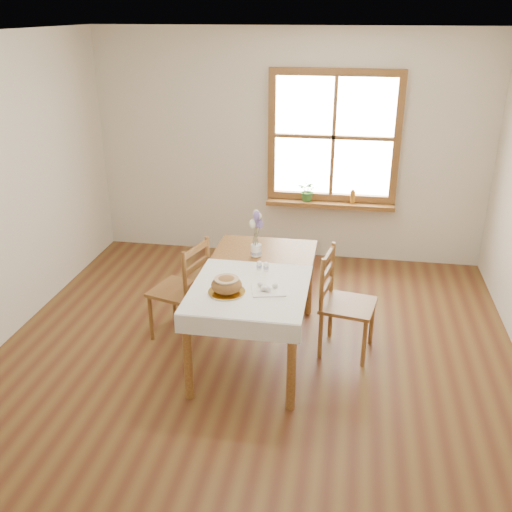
{
  "coord_description": "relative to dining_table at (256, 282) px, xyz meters",
  "views": [
    {
      "loc": [
        0.73,
        -3.91,
        2.76
      ],
      "look_at": [
        0.0,
        0.3,
        0.9
      ],
      "focal_mm": 40.0,
      "sensor_mm": 36.0,
      "label": 1
    }
  ],
  "objects": [
    {
      "name": "window",
      "position": [
        0.5,
        2.17,
        0.79
      ],
      "size": [
        1.46,
        0.08,
        1.46
      ],
      "color": "olive",
      "rests_on": "ground"
    },
    {
      "name": "salt_shaker",
      "position": [
        0.02,
        0.04,
        0.14
      ],
      "size": [
        0.05,
        0.05,
        0.08
      ],
      "primitive_type": "cylinder",
      "rotation": [
        0.0,
        0.0,
        0.09
      ],
      "color": "white",
      "rests_on": "table_linen"
    },
    {
      "name": "table_linen",
      "position": [
        0.0,
        -0.3,
        0.09
      ],
      "size": [
        0.91,
        0.99,
        0.01
      ],
      "primitive_type": "cube",
      "color": "white",
      "rests_on": "dining_table"
    },
    {
      "name": "egg_napkin",
      "position": [
        0.15,
        -0.33,
        0.1
      ],
      "size": [
        0.3,
        0.27,
        0.01
      ],
      "primitive_type": "cube",
      "rotation": [
        0.0,
        0.0,
        0.26
      ],
      "color": "white",
      "rests_on": "table_linen"
    },
    {
      "name": "lavender_bouquet",
      "position": [
        -0.06,
        0.33,
        0.35
      ],
      "size": [
        0.17,
        0.17,
        0.31
      ],
      "primitive_type": null,
      "color": "#675496",
      "rests_on": "flower_vase"
    },
    {
      "name": "potted_plant",
      "position": [
        0.25,
        2.1,
        0.14
      ],
      "size": [
        0.29,
        0.3,
        0.19
      ],
      "primitive_type": "imported",
      "rotation": [
        0.0,
        0.0,
        -0.37
      ],
      "color": "#366D2B",
      "rests_on": "window_sill"
    },
    {
      "name": "window_sill",
      "position": [
        0.5,
        2.1,
        0.03
      ],
      "size": [
        1.46,
        0.2,
        0.05
      ],
      "color": "olive",
      "rests_on": "ground"
    },
    {
      "name": "bread_plate",
      "position": [
        -0.16,
        -0.42,
        0.1
      ],
      "size": [
        0.3,
        0.3,
        0.01
      ],
      "primitive_type": "cylinder",
      "rotation": [
        0.0,
        0.0,
        -0.1
      ],
      "color": "white",
      "rests_on": "table_linen"
    },
    {
      "name": "bread_loaf",
      "position": [
        -0.16,
        -0.42,
        0.17
      ],
      "size": [
        0.24,
        0.24,
        0.13
      ],
      "primitive_type": "ellipsoid",
      "color": "olive",
      "rests_on": "bread_plate"
    },
    {
      "name": "amber_bottle",
      "position": [
        0.75,
        2.1,
        0.13
      ],
      "size": [
        0.07,
        0.07,
        0.16
      ],
      "primitive_type": "cylinder",
      "rotation": [
        0.0,
        0.0,
        0.3
      ],
      "color": "#B37121",
      "rests_on": "window_sill"
    },
    {
      "name": "room_walls",
      "position": [
        0.0,
        -0.3,
        1.04
      ],
      "size": [
        4.6,
        5.1,
        2.65
      ],
      "color": "silver",
      "rests_on": "ground"
    },
    {
      "name": "ground",
      "position": [
        0.0,
        -0.3,
        -0.66
      ],
      "size": [
        5.0,
        5.0,
        0.0
      ],
      "primitive_type": "plane",
      "color": "brown",
      "rests_on": "ground"
    },
    {
      "name": "chair_right",
      "position": [
        0.77,
        0.12,
        -0.2
      ],
      "size": [
        0.52,
        0.51,
        0.93
      ],
      "primitive_type": null,
      "rotation": [
        0.0,
        0.0,
        1.39
      ],
      "color": "olive",
      "rests_on": "ground"
    },
    {
      "name": "pepper_shaker",
      "position": [
        0.08,
        0.02,
        0.14
      ],
      "size": [
        0.05,
        0.05,
        0.08
      ],
      "primitive_type": "cylinder",
      "rotation": [
        0.0,
        0.0,
        -0.17
      ],
      "color": "white",
      "rests_on": "table_linen"
    },
    {
      "name": "eggs",
      "position": [
        0.15,
        -0.33,
        0.13
      ],
      "size": [
        0.23,
        0.22,
        0.04
      ],
      "primitive_type": null,
      "rotation": [
        0.0,
        0.0,
        0.26
      ],
      "color": "silver",
      "rests_on": "egg_napkin"
    },
    {
      "name": "chair_left",
      "position": [
        -0.72,
        0.14,
        -0.2
      ],
      "size": [
        0.56,
        0.55,
        0.94
      ],
      "primitive_type": null,
      "rotation": [
        0.0,
        0.0,
        -1.85
      ],
      "color": "olive",
      "rests_on": "ground"
    },
    {
      "name": "dining_table",
      "position": [
        0.0,
        0.0,
        0.0
      ],
      "size": [
        0.9,
        1.6,
        0.75
      ],
      "color": "olive",
      "rests_on": "ground"
    },
    {
      "name": "flower_vase",
      "position": [
        -0.06,
        0.33,
        0.14
      ],
      "size": [
        0.11,
        0.11,
        0.1
      ],
      "primitive_type": "cylinder",
      "rotation": [
        0.0,
        0.0,
        0.23
      ],
      "color": "white",
      "rests_on": "dining_table"
    }
  ]
}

